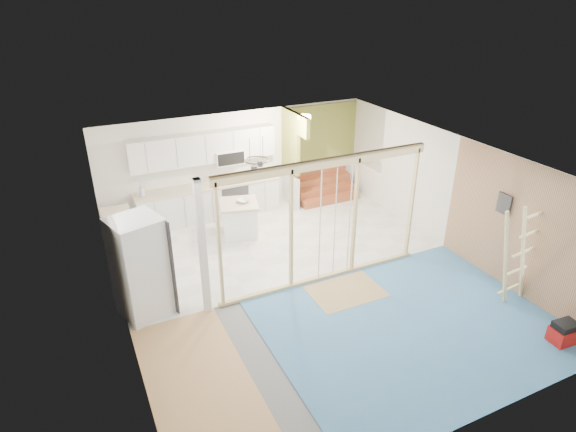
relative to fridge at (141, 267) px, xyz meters
name	(u,v)px	position (x,y,z in m)	size (l,w,h in m)	color
room	(310,225)	(3.11, -0.45, 0.35)	(7.01, 8.01, 2.61)	slate
floor_overlays	(311,280)	(3.18, -0.39, -0.94)	(7.00, 8.00, 0.03)	silver
stud_frame	(297,213)	(2.83, -0.45, 0.66)	(4.66, 0.14, 2.60)	#D7C484
base_cabinets	(185,212)	(1.50, 2.91, -0.48)	(4.45, 2.24, 0.93)	silver
upper_cabinets	(206,149)	(2.27, 3.37, 0.87)	(3.60, 0.41, 0.85)	silver
green_partition	(313,167)	(5.15, 3.21, 0.00)	(2.25, 1.51, 2.60)	olive
pot_rack	(257,163)	(2.80, 1.44, 1.05)	(0.52, 0.52, 0.72)	black
sheathing_panel	(528,233)	(6.59, -2.45, 0.35)	(0.02, 4.00, 2.60)	tan
electrical_panel	(504,204)	(6.54, -1.85, 0.70)	(0.04, 0.30, 0.40)	#37373C
ceiling_light	(304,117)	(4.51, 2.55, 1.59)	(0.32, 0.32, 0.08)	#FFEABF
fridge	(141,267)	(0.00, 0.00, 0.00)	(1.03, 1.00, 1.89)	white
island	(239,219)	(2.57, 2.07, -0.53)	(1.05, 1.05, 0.85)	white
bowl	(243,201)	(2.69, 2.06, -0.07)	(0.29, 0.29, 0.07)	silver
soap_bottle_a	(142,190)	(0.61, 3.21, 0.15)	(0.13, 0.13, 0.33)	#B1B3C6
soap_bottle_b	(249,174)	(3.30, 3.25, 0.08)	(0.09, 0.09, 0.20)	white
toolbox	(564,333)	(6.11, -3.85, -0.75)	(0.45, 0.35, 0.40)	#A3120F
ladder	(517,255)	(6.20, -2.60, 0.06)	(1.05, 0.09, 1.96)	#E2D38A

